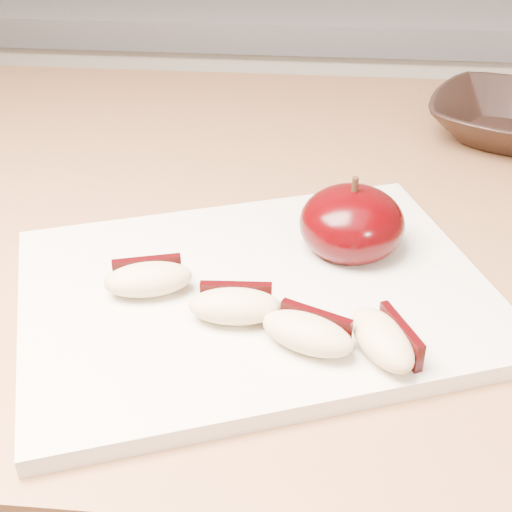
{
  "coord_description": "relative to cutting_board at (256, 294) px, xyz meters",
  "views": [
    {
      "loc": [
        0.12,
        -0.03,
        1.2
      ],
      "look_at": [
        0.08,
        0.36,
        0.94
      ],
      "focal_mm": 50.0,
      "sensor_mm": 36.0,
      "label": 1
    }
  ],
  "objects": [
    {
      "name": "apple_wedge_b",
      "position": [
        -0.01,
        -0.04,
        0.02
      ],
      "size": [
        0.06,
        0.03,
        0.02
      ],
      "rotation": [
        0.0,
        0.0,
        0.05
      ],
      "color": "#DAC18A",
      "rests_on": "cutting_board"
    },
    {
      "name": "apple_half",
      "position": [
        0.06,
        0.06,
        0.03
      ],
      "size": [
        0.09,
        0.09,
        0.06
      ],
      "rotation": [
        0.0,
        0.0,
        0.22
      ],
      "color": "black",
      "rests_on": "cutting_board"
    },
    {
      "name": "apple_wedge_d",
      "position": [
        0.08,
        -0.06,
        0.02
      ],
      "size": [
        0.05,
        0.07,
        0.02
      ],
      "rotation": [
        0.0,
        0.0,
        -1.14
      ],
      "color": "#DAC18A",
      "rests_on": "cutting_board"
    },
    {
      "name": "back_cabinet",
      "position": [
        -0.08,
        0.84,
        -0.44
      ],
      "size": [
        2.4,
        0.62,
        0.94
      ],
      "color": "silver",
      "rests_on": "ground"
    },
    {
      "name": "apple_wedge_a",
      "position": [
        -0.07,
        -0.01,
        0.02
      ],
      "size": [
        0.06,
        0.04,
        0.02
      ],
      "rotation": [
        0.0,
        0.0,
        0.27
      ],
      "color": "#DAC18A",
      "rests_on": "cutting_board"
    },
    {
      "name": "bowl",
      "position": [
        0.23,
        0.3,
        0.01
      ],
      "size": [
        0.21,
        0.21,
        0.04
      ],
      "primitive_type": "imported",
      "rotation": [
        0.0,
        0.0,
        -0.4
      ],
      "color": "black",
      "rests_on": "island_counter"
    },
    {
      "name": "cutting_board",
      "position": [
        0.0,
        0.0,
        0.0
      ],
      "size": [
        0.37,
        0.32,
        0.01
      ],
      "primitive_type": "cube",
      "rotation": [
        0.0,
        0.0,
        0.35
      ],
      "color": "silver",
      "rests_on": "island_counter"
    },
    {
      "name": "apple_wedge_c",
      "position": [
        0.04,
        -0.06,
        0.02
      ],
      "size": [
        0.07,
        0.05,
        0.02
      ],
      "rotation": [
        0.0,
        0.0,
        -0.41
      ],
      "color": "#DAC18A",
      "rests_on": "cutting_board"
    }
  ]
}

